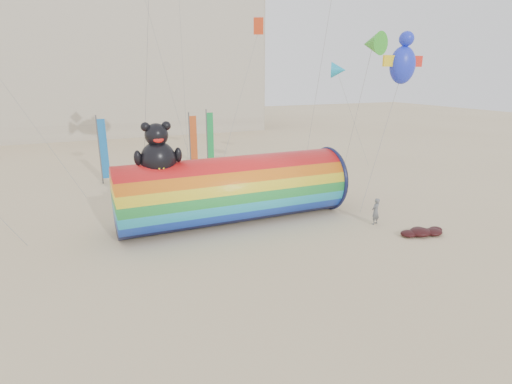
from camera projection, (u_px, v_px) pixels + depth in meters
name	position (u px, v px, depth m)	size (l,w,h in m)	color
ground	(259.00, 249.00, 19.16)	(160.00, 160.00, 0.00)	#CCB58C
hotel_building	(33.00, 56.00, 52.04)	(60.40, 15.40, 20.60)	#B7AD99
windsock_assembly	(233.00, 188.00, 22.32)	(12.83, 3.91, 5.91)	red
kite_handler	(376.00, 211.00, 22.14)	(0.55, 0.36, 1.51)	#595C60
fabric_bundle	(422.00, 232.00, 20.81)	(2.62, 1.35, 0.41)	#3E0B0B
festival_banners	(171.00, 144.00, 32.30)	(9.51, 2.25, 5.20)	#59595E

